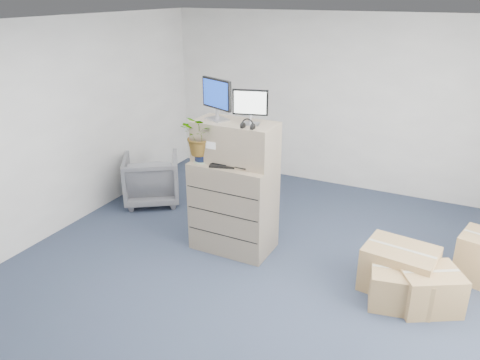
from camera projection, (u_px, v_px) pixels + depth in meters
name	position (u px, v px, depth m)	size (l,w,h in m)	color
ground	(251.00, 293.00, 5.14)	(7.00, 7.00, 0.00)	#22283E
wall_back	(343.00, 103.00, 7.53)	(6.00, 0.02, 2.80)	beige
filing_cabinet_lower	(234.00, 206.00, 5.86)	(0.99, 0.61, 1.16)	gray
filing_cabinet_upper	(235.00, 142.00, 5.60)	(0.99, 0.50, 0.50)	gray
monitor_left	(217.00, 97.00, 5.48)	(0.47, 0.28, 0.49)	#99999E
monitor_right	(250.00, 105.00, 5.31)	(0.40, 0.21, 0.40)	#99999E
headphones	(248.00, 125.00, 5.23)	(0.15, 0.15, 0.02)	black
keyboard	(231.00, 165.00, 5.54)	(0.50, 0.21, 0.03)	black
mouse	(252.00, 167.00, 5.45)	(0.11, 0.07, 0.04)	silver
water_bottle	(241.00, 150.00, 5.59)	(0.09, 0.09, 0.31)	gray
phone_dock	(231.00, 156.00, 5.72)	(0.08, 0.06, 0.17)	silver
external_drive	(261.00, 162.00, 5.58)	(0.22, 0.16, 0.07)	black
tissue_box	(259.00, 156.00, 5.52)	(0.28, 0.14, 0.11)	#45ABEB
potted_plant	(201.00, 141.00, 5.59)	(0.57, 0.60, 0.47)	#8FA786
office_chair	(151.00, 177.00, 7.22)	(0.81, 0.76, 0.83)	slate
cardboard_boxes	(435.00, 273.00, 5.06)	(1.79, 1.49, 0.55)	#A4844F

